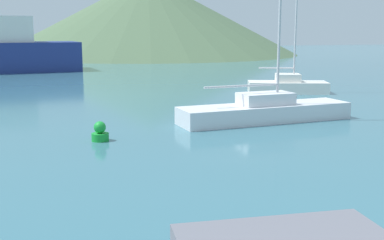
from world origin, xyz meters
TOP-DOWN VIEW (x-y plane):
  - sailboat_inner at (4.34, 18.90)m, footprint 8.19×2.56m
  - sailboat_middle at (10.17, 27.74)m, footprint 5.50×3.58m
  - buoy_marker at (-3.28, 17.09)m, footprint 0.64×0.64m
  - hill_central at (12.47, 83.18)m, footprint 51.37×51.37m

SIDE VIEW (x-z plane):
  - buoy_marker at x=-3.28m, z-range -0.07..0.68m
  - sailboat_inner at x=4.34m, z-range -3.75..4.76m
  - sailboat_middle at x=10.17m, z-range -3.90..4.93m
  - hill_central at x=12.47m, z-range 0.00..13.30m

